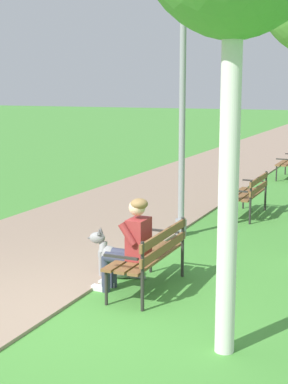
{
  "coord_description": "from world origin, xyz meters",
  "views": [
    {
      "loc": [
        3.28,
        -5.47,
        2.63
      ],
      "look_at": [
        -0.51,
        3.18,
        0.9
      ],
      "focal_mm": 54.29,
      "sensor_mm": 36.0,
      "label": 1
    }
  ],
  "objects_px": {
    "park_bench_near": "(151,253)",
    "dog_grey": "(114,260)",
    "lamp_post_near": "(182,104)",
    "park_bench_mid": "(250,192)",
    "person_seated_on_near_bench": "(131,242)"
  },
  "relations": [
    {
      "from": "park_bench_near",
      "to": "lamp_post_near",
      "type": "bearing_deg",
      "value": 102.35
    },
    {
      "from": "dog_grey",
      "to": "person_seated_on_near_bench",
      "type": "bearing_deg",
      "value": -43.88
    },
    {
      "from": "park_bench_mid",
      "to": "lamp_post_near",
      "type": "height_order",
      "value": "lamp_post_near"
    },
    {
      "from": "person_seated_on_near_bench",
      "to": "dog_grey",
      "type": "xyz_separation_m",
      "value": [
        -0.47,
        0.45,
        -0.42
      ]
    },
    {
      "from": "dog_grey",
      "to": "park_bench_near",
      "type": "bearing_deg",
      "value": -21.98
    },
    {
      "from": "park_bench_mid",
      "to": "dog_grey",
      "type": "height_order",
      "value": "park_bench_mid"
    },
    {
      "from": "dog_grey",
      "to": "lamp_post_near",
      "type": "bearing_deg",
      "value": 88.66
    },
    {
      "from": "person_seated_on_near_bench",
      "to": "park_bench_mid",
      "type": "bearing_deg",
      "value": 86.23
    },
    {
      "from": "park_bench_near",
      "to": "dog_grey",
      "type": "xyz_separation_m",
      "value": [
        -0.67,
        0.27,
        -0.25
      ]
    },
    {
      "from": "park_bench_near",
      "to": "person_seated_on_near_bench",
      "type": "height_order",
      "value": "person_seated_on_near_bench"
    },
    {
      "from": "park_bench_mid",
      "to": "person_seated_on_near_bench",
      "type": "distance_m",
      "value": 5.04
    },
    {
      "from": "dog_grey",
      "to": "lamp_post_near",
      "type": "xyz_separation_m",
      "value": [
        0.06,
        2.54,
        2.07
      ]
    },
    {
      "from": "park_bench_near",
      "to": "lamp_post_near",
      "type": "relative_size",
      "value": 0.33
    },
    {
      "from": "park_bench_near",
      "to": "person_seated_on_near_bench",
      "type": "relative_size",
      "value": 1.2
    },
    {
      "from": "lamp_post_near",
      "to": "park_bench_near",
      "type": "bearing_deg",
      "value": -77.65
    }
  ]
}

